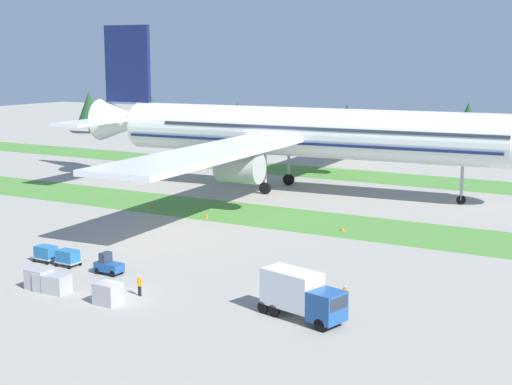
{
  "coord_description": "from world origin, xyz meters",
  "views": [
    {
      "loc": [
        39.05,
        -46.09,
        19.36
      ],
      "look_at": [
        -3.46,
        27.95,
        4.0
      ],
      "focal_mm": 53.1,
      "sensor_mm": 36.0,
      "label": 1
    }
  ],
  "objects_px": {
    "taxiway_marker_0": "(151,207)",
    "taxiway_marker_1": "(343,228)",
    "taxiway_marker_2": "(207,216)",
    "baggage_tug": "(108,265)",
    "airliner": "(293,131)",
    "uld_container_3": "(57,284)",
    "cargo_dolly_second": "(46,253)",
    "ground_crew_marshaller": "(140,285)",
    "catering_truck": "(301,294)",
    "ground_crew_loader": "(345,295)",
    "cargo_dolly_lead": "(68,257)",
    "uld_container_1": "(39,279)",
    "uld_container_2": "(108,294)",
    "uld_container_0": "(48,282)"
  },
  "relations": [
    {
      "from": "airliner",
      "to": "baggage_tug",
      "type": "relative_size",
      "value": 31.96
    },
    {
      "from": "baggage_tug",
      "to": "ground_crew_loader",
      "type": "bearing_deg",
      "value": 97.15
    },
    {
      "from": "taxiway_marker_1",
      "to": "taxiway_marker_2",
      "type": "distance_m",
      "value": 17.25
    },
    {
      "from": "cargo_dolly_lead",
      "to": "ground_crew_marshaller",
      "type": "relative_size",
      "value": 1.28
    },
    {
      "from": "baggage_tug",
      "to": "cargo_dolly_second",
      "type": "height_order",
      "value": "baggage_tug"
    },
    {
      "from": "catering_truck",
      "to": "cargo_dolly_lead",
      "type": "bearing_deg",
      "value": -80.81
    },
    {
      "from": "baggage_tug",
      "to": "taxiway_marker_1",
      "type": "xyz_separation_m",
      "value": [
        11.52,
        26.33,
        -0.5
      ]
    },
    {
      "from": "uld_container_1",
      "to": "ground_crew_loader",
      "type": "bearing_deg",
      "value": 19.34
    },
    {
      "from": "ground_crew_marshaller",
      "to": "uld_container_1",
      "type": "bearing_deg",
      "value": 39.27
    },
    {
      "from": "airliner",
      "to": "ground_crew_loader",
      "type": "height_order",
      "value": "airliner"
    },
    {
      "from": "taxiway_marker_2",
      "to": "uld_container_0",
      "type": "bearing_deg",
      "value": -81.59
    },
    {
      "from": "ground_crew_loader",
      "to": "taxiway_marker_0",
      "type": "xyz_separation_m",
      "value": [
        -37.15,
        23.54,
        -0.67
      ]
    },
    {
      "from": "ground_crew_loader",
      "to": "cargo_dolly_second",
      "type": "bearing_deg",
      "value": 31.88
    },
    {
      "from": "cargo_dolly_second",
      "to": "uld_container_2",
      "type": "bearing_deg",
      "value": 65.04
    },
    {
      "from": "baggage_tug",
      "to": "ground_crew_marshaller",
      "type": "distance_m",
      "value": 7.36
    },
    {
      "from": "taxiway_marker_2",
      "to": "baggage_tug",
      "type": "bearing_deg",
      "value": -77.04
    },
    {
      "from": "catering_truck",
      "to": "taxiway_marker_0",
      "type": "bearing_deg",
      "value": -114.06
    },
    {
      "from": "uld_container_0",
      "to": "taxiway_marker_1",
      "type": "bearing_deg",
      "value": 68.96
    },
    {
      "from": "ground_crew_loader",
      "to": "taxiway_marker_1",
      "type": "relative_size",
      "value": 2.79
    },
    {
      "from": "cargo_dolly_lead",
      "to": "ground_crew_loader",
      "type": "bearing_deg",
      "value": 95.83
    },
    {
      "from": "catering_truck",
      "to": "taxiway_marker_0",
      "type": "relative_size",
      "value": 13.08
    },
    {
      "from": "ground_crew_marshaller",
      "to": "catering_truck",
      "type": "bearing_deg",
      "value": -151.82
    },
    {
      "from": "uld_container_0",
      "to": "baggage_tug",
      "type": "bearing_deg",
      "value": 80.47
    },
    {
      "from": "baggage_tug",
      "to": "airliner",
      "type": "bearing_deg",
      "value": -172.06
    },
    {
      "from": "ground_crew_loader",
      "to": "uld_container_1",
      "type": "xyz_separation_m",
      "value": [
        -24.29,
        -8.53,
        -0.09
      ]
    },
    {
      "from": "ground_crew_loader",
      "to": "catering_truck",
      "type": "bearing_deg",
      "value": 96.18
    },
    {
      "from": "airliner",
      "to": "catering_truck",
      "type": "xyz_separation_m",
      "value": [
        25.8,
        -48.84,
        -6.74
      ]
    },
    {
      "from": "baggage_tug",
      "to": "cargo_dolly_second",
      "type": "xyz_separation_m",
      "value": [
        -7.92,
        0.19,
        0.1
      ]
    },
    {
      "from": "uld_container_1",
      "to": "taxiway_marker_0",
      "type": "bearing_deg",
      "value": 111.86
    },
    {
      "from": "baggage_tug",
      "to": "uld_container_1",
      "type": "xyz_separation_m",
      "value": [
        -2.16,
        -6.29,
        0.04
      ]
    },
    {
      "from": "airliner",
      "to": "taxiway_marker_1",
      "type": "xyz_separation_m",
      "value": [
        16.89,
        -20.47,
        -8.38
      ]
    },
    {
      "from": "catering_truck",
      "to": "taxiway_marker_1",
      "type": "xyz_separation_m",
      "value": [
        -8.9,
        28.37,
        -1.64
      ]
    },
    {
      "from": "uld_container_1",
      "to": "uld_container_2",
      "type": "distance_m",
      "value": 7.71
    },
    {
      "from": "cargo_dolly_second",
      "to": "taxiway_marker_0",
      "type": "height_order",
      "value": "cargo_dolly_second"
    },
    {
      "from": "uld_container_2",
      "to": "uld_container_3",
      "type": "xyz_separation_m",
      "value": [
        -5.62,
        0.1,
        -0.09
      ]
    },
    {
      "from": "cargo_dolly_lead",
      "to": "taxiway_marker_2",
      "type": "bearing_deg",
      "value": -177.17
    },
    {
      "from": "cargo_dolly_lead",
      "to": "airliner",
      "type": "bearing_deg",
      "value": -178.18
    },
    {
      "from": "ground_crew_marshaller",
      "to": "airliner",
      "type": "bearing_deg",
      "value": -54.98
    },
    {
      "from": "ground_crew_loader",
      "to": "cargo_dolly_lead",
      "type": "bearing_deg",
      "value": 32.44
    },
    {
      "from": "uld_container_0",
      "to": "uld_container_3",
      "type": "relative_size",
      "value": 1.0
    },
    {
      "from": "catering_truck",
      "to": "uld_container_1",
      "type": "relative_size",
      "value": 3.65
    },
    {
      "from": "catering_truck",
      "to": "ground_crew_loader",
      "type": "xyz_separation_m",
      "value": [
        1.71,
        4.28,
        -1.01
      ]
    },
    {
      "from": "uld_container_3",
      "to": "taxiway_marker_2",
      "type": "distance_m",
      "value": 31.38
    },
    {
      "from": "baggage_tug",
      "to": "uld_container_2",
      "type": "distance_m",
      "value": 8.53
    },
    {
      "from": "cargo_dolly_second",
      "to": "ground_crew_loader",
      "type": "distance_m",
      "value": 30.12
    },
    {
      "from": "taxiway_marker_1",
      "to": "taxiway_marker_2",
      "type": "bearing_deg",
      "value": -173.91
    },
    {
      "from": "taxiway_marker_0",
      "to": "taxiway_marker_1",
      "type": "xyz_separation_m",
      "value": [
        26.54,
        0.55,
        0.03
      ]
    },
    {
      "from": "cargo_dolly_lead",
      "to": "uld_container_3",
      "type": "relative_size",
      "value": 1.12
    },
    {
      "from": "cargo_dolly_lead",
      "to": "taxiway_marker_2",
      "type": "xyz_separation_m",
      "value": [
        -0.61,
        24.38,
        -0.62
      ]
    },
    {
      "from": "ground_crew_marshaller",
      "to": "taxiway_marker_1",
      "type": "xyz_separation_m",
      "value": [
        5.09,
        29.93,
        -0.63
      ]
    }
  ]
}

